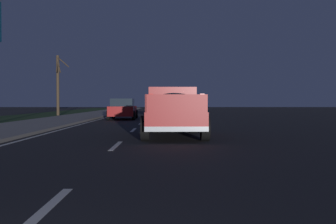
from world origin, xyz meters
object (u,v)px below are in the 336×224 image
sedan_blue (167,108)px  bare_tree_far (58,83)px  sedan_red (123,109)px  pickup_truck (173,110)px

sedan_blue → bare_tree_far: 11.26m
bare_tree_far → sedan_red: bearing=-139.9°
pickup_truck → bare_tree_far: (22.72, 10.54, 2.13)m
sedan_red → bare_tree_far: bearing=40.1°
sedan_blue → bare_tree_far: size_ratio=0.76×
sedan_red → pickup_truck: bearing=-166.5°
sedan_blue → sedan_red: bearing=146.7°
pickup_truck → sedan_blue: (19.38, 0.05, -0.20)m
bare_tree_far → sedan_blue: bearing=-107.7°
pickup_truck → sedan_red: bearing=13.5°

